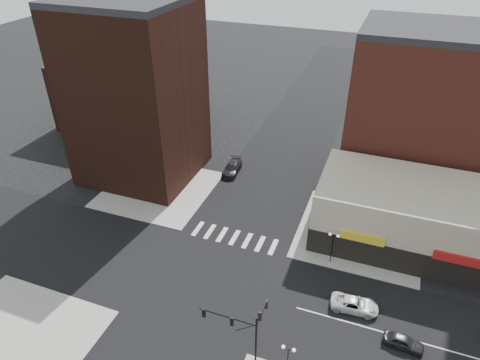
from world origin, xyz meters
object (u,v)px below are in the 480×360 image
(street_lamp_se_a, at_px, (288,355))
(street_lamp_ne, at_px, (333,241))
(dark_sedan_east, at_px, (404,342))
(traffic_signal, at_px, (247,327))
(dark_sedan_north, at_px, (232,168))
(white_suv, at_px, (355,304))

(street_lamp_se_a, relative_size, street_lamp_ne, 1.00)
(street_lamp_ne, distance_m, dark_sedan_east, 12.68)
(traffic_signal, bearing_deg, dark_sedan_east, 27.20)
(dark_sedan_east, distance_m, dark_sedan_north, 35.74)
(white_suv, xyz_separation_m, dark_sedan_north, (-21.70, 20.85, 0.10))
(traffic_signal, xyz_separation_m, dark_sedan_north, (-13.36, 30.63, -4.19))
(dark_sedan_north, bearing_deg, dark_sedan_east, -45.94)
(street_lamp_ne, bearing_deg, dark_sedan_east, -46.47)
(white_suv, xyz_separation_m, dark_sedan_east, (4.96, -2.94, -0.04))
(traffic_signal, bearing_deg, dark_sedan_north, 113.56)
(street_lamp_se_a, distance_m, dark_sedan_north, 35.33)
(street_lamp_se_a, xyz_separation_m, street_lamp_ne, (1.00, 16.00, 0.00))
(traffic_signal, height_order, white_suv, traffic_signal)
(white_suv, height_order, dark_sedan_north, dark_sedan_north)
(white_suv, height_order, dark_sedan_east, white_suv)
(traffic_signal, height_order, street_lamp_ne, traffic_signal)
(street_lamp_se_a, xyz_separation_m, dark_sedan_east, (9.54, 7.01, -2.65))
(dark_sedan_east, relative_size, dark_sedan_north, 0.70)
(traffic_signal, distance_m, street_lamp_se_a, 4.12)
(white_suv, relative_size, dark_sedan_east, 1.30)
(street_lamp_ne, bearing_deg, street_lamp_se_a, -93.58)
(street_lamp_ne, distance_m, dark_sedan_north, 23.53)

